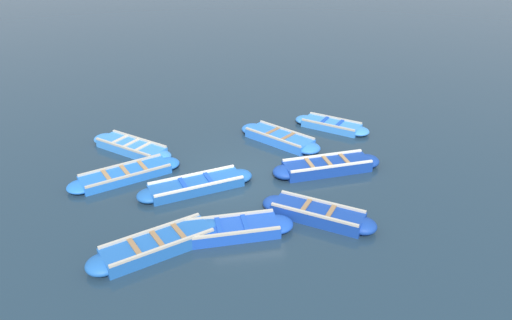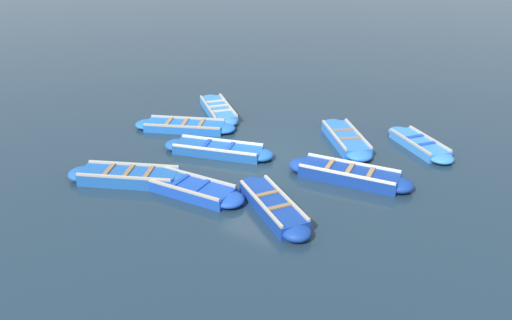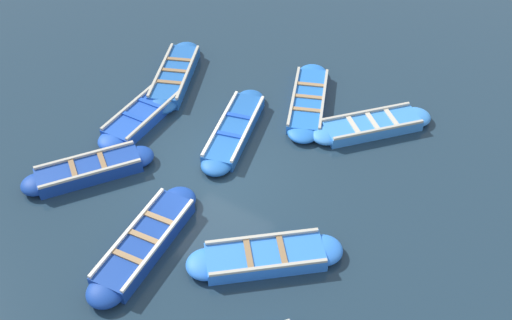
{
  "view_description": "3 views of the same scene",
  "coord_description": "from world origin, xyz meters",
  "px_view_note": "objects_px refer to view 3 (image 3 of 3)",
  "views": [
    {
      "loc": [
        1.67,
        14.74,
        8.44
      ],
      "look_at": [
        -0.42,
        -0.37,
        0.5
      ],
      "focal_mm": 35.0,
      "sensor_mm": 36.0,
      "label": 1
    },
    {
      "loc": [
        -7.76,
        13.0,
        7.43
      ],
      "look_at": [
        -0.08,
        0.83,
        0.36
      ],
      "focal_mm": 35.0,
      "sensor_mm": 36.0,
      "label": 2
    },
    {
      "loc": [
        -8.96,
        -7.25,
        11.2
      ],
      "look_at": [
        0.85,
        -0.79,
        0.28
      ],
      "focal_mm": 42.0,
      "sensor_mm": 36.0,
      "label": 3
    }
  ],
  "objects_px": {
    "boat_outer_left": "(145,243)",
    "boat_near_quay": "(372,126)",
    "boat_tucked": "(308,101)",
    "boat_mid_row": "(234,130)",
    "boat_broadside": "(175,76)",
    "boat_outer_right": "(265,257)",
    "boat_centre": "(89,170)",
    "boat_bow_out": "(143,115)"
  },
  "relations": [
    {
      "from": "boat_near_quay",
      "to": "boat_bow_out",
      "type": "bearing_deg",
      "value": 119.17
    },
    {
      "from": "boat_bow_out",
      "to": "boat_tucked",
      "type": "bearing_deg",
      "value": -48.54
    },
    {
      "from": "boat_outer_right",
      "to": "boat_bow_out",
      "type": "bearing_deg",
      "value": 67.47
    },
    {
      "from": "boat_centre",
      "to": "boat_near_quay",
      "type": "bearing_deg",
      "value": -42.95
    },
    {
      "from": "boat_broadside",
      "to": "boat_outer_right",
      "type": "xyz_separation_m",
      "value": [
        -4.49,
        -6.32,
        -0.02
      ]
    },
    {
      "from": "boat_broadside",
      "to": "boat_outer_right",
      "type": "height_order",
      "value": "boat_broadside"
    },
    {
      "from": "boat_broadside",
      "to": "boat_bow_out",
      "type": "relative_size",
      "value": 1.09
    },
    {
      "from": "boat_tucked",
      "to": "boat_broadside",
      "type": "bearing_deg",
      "value": 106.53
    },
    {
      "from": "boat_bow_out",
      "to": "boat_outer_right",
      "type": "bearing_deg",
      "value": -112.53
    },
    {
      "from": "boat_broadside",
      "to": "boat_tucked",
      "type": "bearing_deg",
      "value": -73.47
    },
    {
      "from": "boat_outer_right",
      "to": "boat_tucked",
      "type": "relative_size",
      "value": 0.84
    },
    {
      "from": "boat_outer_left",
      "to": "boat_mid_row",
      "type": "distance_m",
      "value": 4.62
    },
    {
      "from": "boat_bow_out",
      "to": "boat_tucked",
      "type": "height_order",
      "value": "boat_bow_out"
    },
    {
      "from": "boat_outer_right",
      "to": "boat_near_quay",
      "type": "distance_m",
      "value": 5.7
    },
    {
      "from": "boat_outer_left",
      "to": "boat_near_quay",
      "type": "height_order",
      "value": "boat_outer_left"
    },
    {
      "from": "boat_broadside",
      "to": "boat_bow_out",
      "type": "height_order",
      "value": "boat_broadside"
    },
    {
      "from": "boat_outer_left",
      "to": "boat_bow_out",
      "type": "relative_size",
      "value": 1.11
    },
    {
      "from": "boat_centre",
      "to": "boat_bow_out",
      "type": "height_order",
      "value": "boat_centre"
    },
    {
      "from": "boat_centre",
      "to": "boat_outer_right",
      "type": "relative_size",
      "value": 1.01
    },
    {
      "from": "boat_mid_row",
      "to": "boat_broadside",
      "type": "bearing_deg",
      "value": 70.02
    },
    {
      "from": "boat_outer_right",
      "to": "boat_bow_out",
      "type": "height_order",
      "value": "boat_outer_right"
    },
    {
      "from": "boat_broadside",
      "to": "boat_tucked",
      "type": "xyz_separation_m",
      "value": [
        1.24,
        -4.19,
        -0.04
      ]
    },
    {
      "from": "boat_outer_left",
      "to": "boat_tucked",
      "type": "bearing_deg",
      "value": -3.76
    },
    {
      "from": "boat_tucked",
      "to": "boat_mid_row",
      "type": "relative_size",
      "value": 0.99
    },
    {
      "from": "boat_near_quay",
      "to": "boat_tucked",
      "type": "xyz_separation_m",
      "value": [
        0.03,
        2.12,
        -0.01
      ]
    },
    {
      "from": "boat_broadside",
      "to": "boat_near_quay",
      "type": "xyz_separation_m",
      "value": [
        1.21,
        -6.31,
        -0.03
      ]
    },
    {
      "from": "boat_broadside",
      "to": "boat_near_quay",
      "type": "bearing_deg",
      "value": -79.11
    },
    {
      "from": "boat_centre",
      "to": "boat_mid_row",
      "type": "height_order",
      "value": "boat_centre"
    },
    {
      "from": "boat_centre",
      "to": "boat_tucked",
      "type": "xyz_separation_m",
      "value": [
        5.89,
        -3.33,
        -0.05
      ]
    },
    {
      "from": "boat_outer_right",
      "to": "boat_outer_left",
      "type": "bearing_deg",
      "value": 115.23
    },
    {
      "from": "boat_centre",
      "to": "boat_outer_right",
      "type": "height_order",
      "value": "boat_centre"
    },
    {
      "from": "boat_mid_row",
      "to": "boat_centre",
      "type": "bearing_deg",
      "value": 147.41
    },
    {
      "from": "boat_mid_row",
      "to": "boat_outer_right",
      "type": "bearing_deg",
      "value": -136.27
    },
    {
      "from": "boat_outer_left",
      "to": "boat_near_quay",
      "type": "distance_m",
      "value": 7.38
    },
    {
      "from": "boat_outer_right",
      "to": "boat_near_quay",
      "type": "xyz_separation_m",
      "value": [
        5.7,
        0.0,
        -0.01
      ]
    },
    {
      "from": "boat_outer_right",
      "to": "boat_mid_row",
      "type": "height_order",
      "value": "boat_outer_right"
    },
    {
      "from": "boat_centre",
      "to": "boat_tucked",
      "type": "bearing_deg",
      "value": -29.51
    },
    {
      "from": "boat_outer_left",
      "to": "boat_bow_out",
      "type": "height_order",
      "value": "boat_outer_left"
    },
    {
      "from": "boat_near_quay",
      "to": "boat_tucked",
      "type": "height_order",
      "value": "boat_near_quay"
    },
    {
      "from": "boat_outer_right",
      "to": "boat_near_quay",
      "type": "bearing_deg",
      "value": 0.04
    },
    {
      "from": "boat_bow_out",
      "to": "boat_near_quay",
      "type": "bearing_deg",
      "value": -60.83
    },
    {
      "from": "boat_broadside",
      "to": "boat_outer_right",
      "type": "relative_size",
      "value": 1.18
    }
  ]
}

